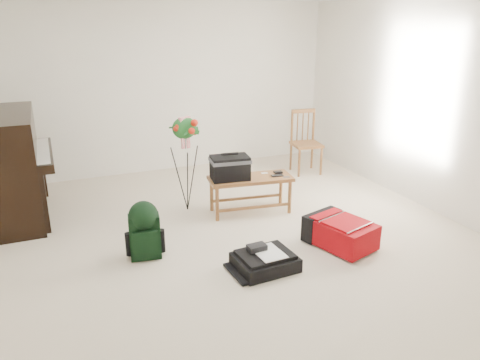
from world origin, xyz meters
name	(u,v)px	position (x,y,z in m)	size (l,w,h in m)	color
floor	(241,239)	(0.00, 0.00, 0.00)	(5.00, 5.50, 0.01)	beige
wall_back	(171,88)	(0.00, 2.75, 1.25)	(5.00, 0.04, 2.50)	white
wall_right	(436,108)	(2.50, 0.00, 1.25)	(0.04, 5.50, 2.50)	white
piano	(15,168)	(-2.19, 1.60, 0.60)	(0.71, 1.50, 1.25)	black
bench	(237,171)	(0.22, 0.66, 0.54)	(1.04, 0.53, 0.77)	#956130
dining_chair	(305,143)	(1.81, 1.79, 0.46)	(0.46, 0.46, 0.95)	#956130
red_suitcase	(338,230)	(0.89, -0.48, 0.15)	(0.63, 0.79, 0.29)	#B1070B
black_duffel	(265,261)	(-0.03, -0.65, 0.08)	(0.58, 0.48, 0.23)	black
green_backpack	(144,227)	(-1.02, 0.01, 0.32)	(0.32, 0.30, 0.59)	black
flower_stand	(186,164)	(-0.29, 1.03, 0.59)	(0.49, 0.49, 1.20)	black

